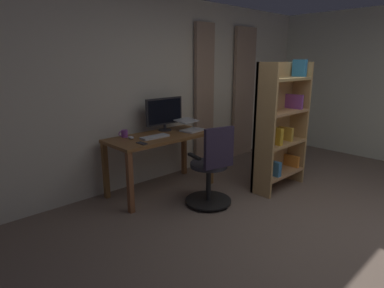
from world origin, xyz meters
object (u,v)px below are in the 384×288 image
Objects in this scene: office_chair at (212,170)px; computer_monitor at (164,112)px; computer_keyboard at (155,137)px; computer_mouse at (131,138)px; cell_phone_by_monitor at (142,143)px; desk at (161,143)px; laptop at (190,127)px; bookshelf at (279,127)px; mug_coffee at (124,134)px.

office_chair is 1.64× the size of computer_monitor.
computer_monitor is 1.60× the size of computer_keyboard.
cell_phone_by_monitor is at bearing 83.47° from computer_mouse.
laptop reaches higher than desk.
laptop is at bearing 174.26° from desk.
desk is 1.58m from bookshelf.
desk is 9.67× the size of cell_phone_by_monitor.
desk is 3.73× the size of computer_keyboard.
laptop is at bearing -171.39° from cell_phone_by_monitor.
mug_coffee is at bearing -48.46° from computer_keyboard.
cell_phone_by_monitor is (0.65, 0.40, -0.25)m from computer_monitor.
bookshelf is at bearing 146.70° from computer_keyboard.
laptop is 0.92m from mug_coffee.
office_chair is 0.88m from laptop.
cell_phone_by_monitor is (0.90, 0.15, -0.05)m from laptop.
bookshelf reaches higher than computer_keyboard.
laptop is at bearing 162.28° from mug_coffee.
office_chair is (-0.15, 0.78, -0.20)m from desk.
mug_coffee is at bearing -25.38° from laptop.
cell_phone_by_monitor is at bearing 25.16° from computer_keyboard.
laptop is (-0.34, -0.73, 0.36)m from office_chair.
computer_keyboard is (0.37, 0.26, -0.24)m from computer_monitor.
cell_phone_by_monitor is (0.56, -0.59, 0.31)m from office_chair.
computer_mouse is 0.28m from cell_phone_by_monitor.
computer_monitor is at bearing 97.35° from office_chair.
office_chair is at bearing 84.81° from computer_monitor.
office_chair reaches higher than computer_mouse.
computer_mouse is (0.87, -0.14, -0.04)m from laptop.
laptop is 3.73× the size of computer_mouse.
office_chair is at bearing 133.40° from cell_phone_by_monitor.
mug_coffee is at bearing 130.49° from office_chair.
desk is 11.08× the size of mug_coffee.
mug_coffee is (-0.03, -0.43, 0.04)m from cell_phone_by_monitor.
computer_keyboard is 0.39m from mug_coffee.
desk is at bearing -155.71° from cell_phone_by_monitor.
computer_keyboard is at bearing -33.30° from bookshelf.
computer_keyboard is 0.32m from cell_phone_by_monitor.
computer_keyboard reaches higher than desk.
office_chair is 0.84m from computer_keyboard.
bookshelf is (-1.37, 0.90, 0.06)m from computer_keyboard.
computer_monitor reaches higher than mug_coffee.
laptop reaches higher than cell_phone_by_monitor.
cell_phone_by_monitor is 1.15× the size of mug_coffee.
computer_monitor is 4.76× the size of mug_coffee.
bookshelf is at bearing 147.17° from computer_mouse.
bookshelf is (-0.76, 0.91, 0.02)m from laptop.
laptop is 0.88m from computer_mouse.
desk is 2.33× the size of computer_monitor.
computer_monitor is 0.80m from cell_phone_by_monitor.
bookshelf is at bearing 121.95° from laptop.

